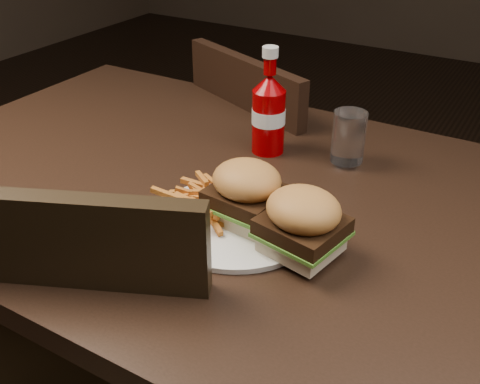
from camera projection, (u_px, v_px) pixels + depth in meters
The scene contains 8 objects.
dining_table at pixel (209, 191), 0.99m from camera, with size 1.20×0.80×0.04m, color black.
chair_far at pixel (297, 200), 1.54m from camera, with size 0.40×0.40×0.04m, color black.
plate at pixel (237, 220), 0.87m from camera, with size 0.26×0.26×0.01m, color white.
sandwich_half_a at pixel (247, 212), 0.86m from camera, with size 0.09×0.09×0.02m, color beige.
sandwich_half_b at pixel (301, 243), 0.79m from camera, with size 0.09×0.09×0.02m, color beige.
fries_pile at pixel (205, 197), 0.87m from camera, with size 0.11×0.11×0.04m, color #B67C24, non-canonical shape.
ketchup_bottle at pixel (268, 122), 1.05m from camera, with size 0.06×0.06×0.12m, color #8F0003.
tumbler at pixel (349, 137), 1.01m from camera, with size 0.06×0.06×0.09m, color white.
Camera 1 is at (0.48, -0.71, 1.23)m, focal length 42.00 mm.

